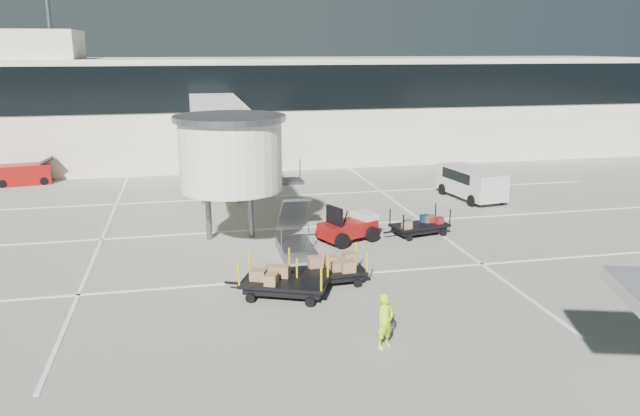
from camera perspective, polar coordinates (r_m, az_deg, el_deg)
The scene contains 11 objects.
ground at distance 23.23m, azimuth 3.31°, elevation -7.82°, with size 140.00×140.00×0.00m, color #A8A496.
lane_markings at distance 31.72m, azimuth -2.31°, elevation -1.64°, with size 40.00×30.00×0.02m.
terminal at distance 51.15m, azimuth -6.01°, elevation 9.12°, with size 64.00×12.11×15.20m.
jet_bridge at distance 33.33m, azimuth -8.90°, elevation 6.50°, with size 5.70×20.40×6.03m.
baggage_tug at distance 29.12m, azimuth 2.67°, elevation -1.80°, with size 3.02×2.60×1.79m.
suitcase_cart at distance 30.36m, azimuth 8.96°, elevation -1.63°, with size 3.42×1.89×1.31m.
box_cart_near at distance 23.89m, azimuth 0.60°, elevation -5.79°, with size 3.52×1.58×1.37m.
box_cart_far at distance 22.75m, azimuth -3.15°, elevation -6.89°, with size 3.82×2.59×1.49m.
ground_worker at distance 19.08m, azimuth 6.00°, elevation -10.22°, with size 0.62×0.41×1.71m, color #C9FD1A.
minivan at distance 38.29m, azimuth 13.55°, elevation 2.44°, with size 2.65×5.02×1.82m.
belt_loader at distance 45.63m, azimuth -25.43°, elevation 2.78°, with size 3.77×1.90×1.74m.
Camera 1 is at (-5.79, -20.71, 8.80)m, focal length 35.00 mm.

